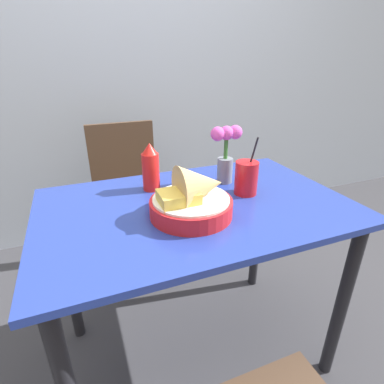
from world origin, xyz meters
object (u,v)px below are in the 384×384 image
ketchup_bottle (151,168)px  drink_cup (246,179)px  food_basket (194,198)px  chair_far_window (127,186)px  flower_vase (226,150)px

ketchup_bottle → drink_cup: size_ratio=0.83×
food_basket → drink_cup: (0.25, 0.09, -0.00)m
ketchup_bottle → drink_cup: 0.38m
ketchup_bottle → drink_cup: (0.33, -0.18, -0.03)m
chair_far_window → drink_cup: bearing=-67.3°
food_basket → flower_vase: flower_vase is taller
chair_far_window → drink_cup: (0.34, -0.81, 0.30)m
chair_far_window → ketchup_bottle: ketchup_bottle is taller
chair_far_window → drink_cup: size_ratio=3.92×
chair_far_window → ketchup_bottle: size_ratio=4.74×
ketchup_bottle → chair_far_window: bearing=90.4°
chair_far_window → ketchup_bottle: 0.71m
drink_cup → food_basket: bearing=-160.8°
ketchup_bottle → flower_vase: bearing=-7.2°
chair_far_window → flower_vase: flower_vase is taller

